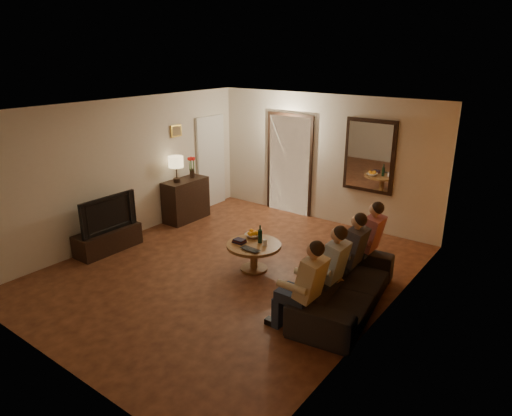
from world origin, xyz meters
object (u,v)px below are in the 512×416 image
Objects in this scene: dog at (320,282)px; bowl at (253,235)px; laptop at (248,250)px; tv_stand at (108,240)px; person_c at (349,258)px; wine_bottle at (260,234)px; dresser at (186,200)px; tv at (105,213)px; sofa at (345,285)px; coffee_table at (254,257)px; person_a at (306,292)px; table_lamp at (176,169)px; person_b at (329,273)px; person_d at (367,244)px.

dog is 2.16× the size of bowl.
dog is at bearing 8.37° from laptop.
tv_stand is 4.30m from person_c.
bowl is 0.84× the size of wine_bottle.
dresser is 2.75m from wine_bottle.
sofa is at bearing -79.23° from tv.
tv_stand is 4.56× the size of bowl.
sofa is (4.24, -1.16, -0.11)m from dresser.
laptop is at bearing -25.96° from dresser.
person_c reaches higher than coffee_table.
tv reaches higher than sofa.
person_a reaches higher than coffee_table.
coffee_table is at bearing -174.63° from person_c.
person_a reaches higher than dog.
dog is at bearing -8.56° from coffee_table.
table_lamp is 2.82m from coffee_table.
dog is (-0.36, -0.05, -0.04)m from sofa.
coffee_table is 3.40× the size of bowl.
dresser is 1.75× the size of dog.
table_lamp reaches higher than coffee_table.
person_b and person_d have the same top height.
dog is (-0.26, 0.25, -0.32)m from person_b.
laptop is (2.64, 0.68, -0.25)m from tv.
dresser is at bearing 153.56° from person_a.
tv is at bearing 178.69° from person_a.
bowl is (-1.77, 0.07, -0.12)m from person_c.
dresser reaches higher than wine_bottle.
tv_stand is at bearing -165.04° from person_c.
coffee_table is (-1.59, 1.05, -0.38)m from person_a.
dog is at bearing -105.37° from person_d.
person_b reaches higher than bowl.
dresser is at bearing 160.59° from person_b.
tv is 2.74m from laptop.
table_lamp is 4.42m from sofa.
person_a is at bearing -1.31° from tv_stand.
table_lamp is at bearing 166.51° from bowl.
table_lamp is 1.74× the size of wine_bottle.
tv is (0.00, 0.00, 0.51)m from tv_stand.
person_d is 1.85m from bowl.
person_a is at bearing -72.76° from dog.
tv is at bearing -157.85° from wine_bottle.
person_c is 3.87× the size of wine_bottle.
laptop is (2.64, -1.07, -0.68)m from table_lamp.
tv is at bearing -159.41° from coffee_table.
tv_stand is at bearing -90.00° from table_lamp.
dresser is 4.39m from person_b.
dresser is 2.94m from laptop.
wine_bottle is (-1.54, 0.55, 0.01)m from person_b.
sofa is at bearing -83.66° from person_d.
person_d is 1.82m from laptop.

